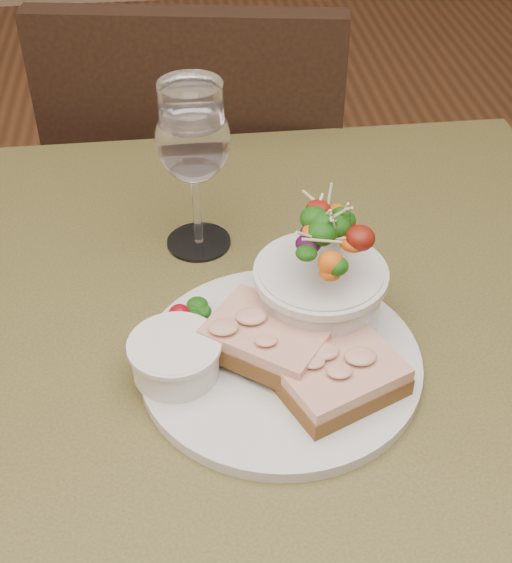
{
  "coord_description": "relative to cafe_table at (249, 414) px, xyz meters",
  "views": [
    {
      "loc": [
        -0.05,
        -0.53,
        1.27
      ],
      "look_at": [
        0.01,
        0.02,
        0.81
      ],
      "focal_mm": 50.0,
      "sensor_mm": 36.0,
      "label": 1
    }
  ],
  "objects": [
    {
      "name": "ramekin",
      "position": [
        -0.07,
        -0.04,
        0.13
      ],
      "size": [
        0.08,
        0.08,
        0.04
      ],
      "color": "silver",
      "rests_on": "dinner_plate"
    },
    {
      "name": "chair_far",
      "position": [
        -0.0,
        0.62,
        -0.36
      ],
      "size": [
        0.48,
        0.48,
        0.9
      ],
      "rotation": [
        0.0,
        0.0,
        2.98
      ],
      "color": "black",
      "rests_on": "ground"
    },
    {
      "name": "wine_glass",
      "position": [
        -0.04,
        0.16,
        0.22
      ],
      "size": [
        0.08,
        0.08,
        0.18
      ],
      "color": "white",
      "rests_on": "cafe_table"
    },
    {
      "name": "sandwich_back",
      "position": [
        0.01,
        -0.03,
        0.14
      ],
      "size": [
        0.13,
        0.12,
        0.03
      ],
      "rotation": [
        0.0,
        0.0,
        -0.65
      ],
      "color": "#462412",
      "rests_on": "dinner_plate"
    },
    {
      "name": "garnish",
      "position": [
        -0.05,
        0.03,
        0.12
      ],
      "size": [
        0.05,
        0.04,
        0.02
      ],
      "color": "#0C3609",
      "rests_on": "dinner_plate"
    },
    {
      "name": "dinner_plate",
      "position": [
        0.03,
        -0.03,
        0.11
      ],
      "size": [
        0.26,
        0.26,
        0.01
      ],
      "primitive_type": "cylinder",
      "color": "silver",
      "rests_on": "cafe_table"
    },
    {
      "name": "cafe_table",
      "position": [
        0.0,
        0.0,
        0.0
      ],
      "size": [
        0.8,
        0.8,
        0.75
      ],
      "color": "#40351B",
      "rests_on": "ground"
    },
    {
      "name": "sandwich_front",
      "position": [
        0.07,
        -0.08,
        0.13
      ],
      "size": [
        0.12,
        0.11,
        0.03
      ],
      "rotation": [
        0.0,
        0.0,
        0.42
      ],
      "color": "#462412",
      "rests_on": "dinner_plate"
    },
    {
      "name": "salad_bowl",
      "position": [
        0.07,
        0.01,
        0.17
      ],
      "size": [
        0.11,
        0.11,
        0.13
      ],
      "color": "silver",
      "rests_on": "dinner_plate"
    }
  ]
}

